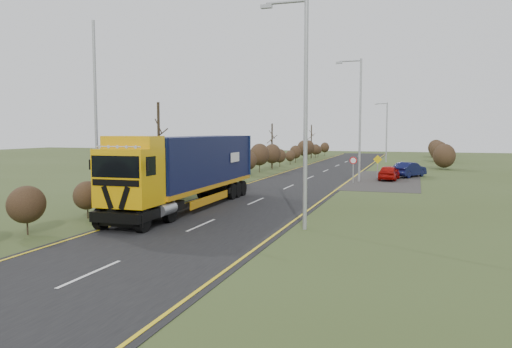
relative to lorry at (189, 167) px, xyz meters
The scene contains 14 objects.
ground 3.55m from the lorry, ahead, with size 160.00×160.00×0.00m, color #39471E.
road 10.25m from the lorry, 74.37° to the left, with size 8.00×120.00×0.02m, color black.
layby 21.79m from the lorry, 64.90° to the left, with size 6.00×18.00×0.02m, color #2F2B29.
lane_markings 9.96m from the lorry, 73.88° to the left, with size 7.52×116.00×0.01m.
hedgerow 8.24m from the lorry, 113.70° to the left, with size 2.24×102.04×6.05m.
lorry is the anchor object (origin of this frame).
car_red_hatchback 21.79m from the lorry, 63.80° to the left, with size 1.53×3.80×1.29m, color #A90C08.
car_blue_sedan 25.62m from the lorry, 64.04° to the left, with size 1.44×4.13×1.36m, color black.
streetlight_near 8.67m from the lorry, 27.59° to the right, with size 2.08×0.20×9.83m.
streetlight_mid 19.09m from the lorry, 67.63° to the left, with size 2.15×0.20×10.14m.
streetlight_far 45.27m from the lorry, 80.07° to the left, with size 1.71×0.18×8.00m.
left_pole 5.55m from the lorry, 155.64° to the right, with size 0.16×0.16×10.00m, color #A1A4A7.
speed_sign 17.59m from the lorry, 66.73° to the left, with size 0.59×0.10×2.14m.
warning_board 22.94m from the lorry, 68.25° to the left, with size 0.79×0.11×2.07m.
Camera 1 is at (9.15, -24.29, 4.27)m, focal length 35.00 mm.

